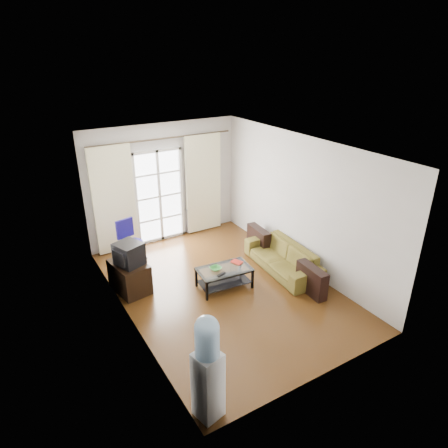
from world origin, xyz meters
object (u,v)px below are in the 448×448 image
(coffee_table, at_px, (224,275))
(crt_tv, at_px, (128,254))
(sofa, at_px, (283,258))
(tv_stand, at_px, (130,277))
(task_chair, at_px, (132,252))
(water_cooler, at_px, (208,366))

(coffee_table, height_order, crt_tv, crt_tv)
(sofa, distance_m, tv_stand, 3.03)
(task_chair, bearing_deg, tv_stand, -124.45)
(sofa, xyz_separation_m, tv_stand, (-2.91, 0.87, 0.01))
(tv_stand, bearing_deg, coffee_table, -37.18)
(sofa, bearing_deg, coffee_table, -87.20)
(crt_tv, distance_m, task_chair, 1.15)
(sofa, relative_size, tv_stand, 2.46)
(coffee_table, relative_size, water_cooler, 0.71)
(crt_tv, height_order, task_chair, crt_tv)
(crt_tv, distance_m, water_cooler, 3.13)
(crt_tv, xyz_separation_m, task_chair, (0.35, 0.98, -0.50))
(coffee_table, xyz_separation_m, task_chair, (-1.19, 1.76, 0.02))
(sofa, bearing_deg, crt_tv, -101.26)
(tv_stand, xyz_separation_m, task_chair, (0.36, 0.93, -0.00))
(sofa, relative_size, coffee_table, 1.84)
(coffee_table, bearing_deg, tv_stand, 151.87)
(task_chair, height_order, water_cooler, water_cooler)
(task_chair, bearing_deg, crt_tv, -123.23)
(sofa, distance_m, task_chair, 3.12)
(sofa, bearing_deg, tv_stand, -102.17)
(crt_tv, bearing_deg, coffee_table, -47.47)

